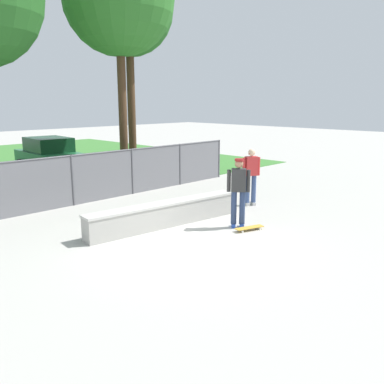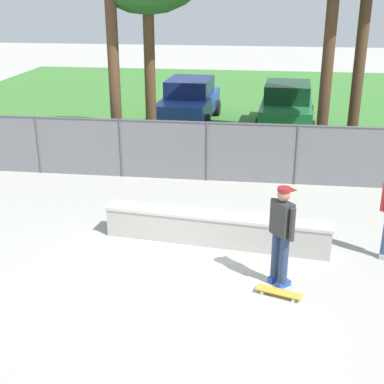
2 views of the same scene
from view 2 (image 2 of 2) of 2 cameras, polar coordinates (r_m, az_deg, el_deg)
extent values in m
plane|color=#ADAAA3|center=(9.98, -1.53, -8.55)|extent=(80.00, 80.00, 0.00)
cube|color=#3D7A33|center=(24.42, 4.17, 9.51)|extent=(26.18, 20.00, 0.02)
cube|color=#A8A59E|center=(10.88, 2.57, -4.12)|extent=(4.61, 0.99, 0.60)
cube|color=beige|center=(10.74, 2.60, -2.54)|extent=(4.66, 1.03, 0.06)
cube|color=#2647A5|center=(9.78, 8.93, -9.15)|extent=(0.27, 0.25, 0.10)
cube|color=#2647A5|center=(9.64, 9.78, -9.70)|extent=(0.27, 0.25, 0.10)
cylinder|color=navy|center=(9.53, 8.96, -6.66)|extent=(0.15, 0.15, 0.88)
cylinder|color=navy|center=(9.38, 9.83, -7.18)|extent=(0.15, 0.15, 0.88)
cube|color=#2D2D2D|center=(9.13, 9.66, -2.82)|extent=(0.41, 0.43, 0.60)
cylinder|color=#2D2D2D|center=(9.31, 8.65, -2.41)|extent=(0.10, 0.10, 0.58)
cylinder|color=#2D2D2D|center=(8.97, 10.70, -3.48)|extent=(0.10, 0.10, 0.58)
sphere|color=#9E7051|center=(8.97, 9.83, -0.31)|extent=(0.22, 0.22, 0.22)
cylinder|color=maroon|center=(8.93, 9.87, 0.29)|extent=(0.23, 0.23, 0.06)
cube|color=maroon|center=(9.02, 10.48, 0.29)|extent=(0.22, 0.23, 0.02)
cube|color=gold|center=(9.35, 9.32, -10.52)|extent=(0.82, 0.44, 0.02)
cube|color=#B2B2B7|center=(9.30, 10.94, -10.95)|extent=(0.10, 0.15, 0.02)
cube|color=#B2B2B7|center=(9.42, 7.71, -10.28)|extent=(0.10, 0.15, 0.02)
cylinder|color=silver|center=(9.25, 10.78, -11.39)|extent=(0.06, 0.05, 0.05)
cylinder|color=silver|center=(9.39, 11.07, -10.87)|extent=(0.06, 0.05, 0.05)
cylinder|color=silver|center=(9.37, 7.53, -10.71)|extent=(0.06, 0.05, 0.05)
cylinder|color=silver|center=(9.51, 7.86, -10.21)|extent=(0.06, 0.05, 0.05)
cylinder|color=#4C4C51|center=(15.46, -16.16, 4.87)|extent=(0.07, 0.07, 1.64)
cylinder|color=#4C4C51|center=(14.68, -7.64, 4.69)|extent=(0.07, 0.07, 1.64)
cylinder|color=#4C4C51|center=(14.26, 1.60, 4.37)|extent=(0.07, 0.07, 1.64)
cylinder|color=#4C4C51|center=(14.23, 11.14, 3.93)|extent=(0.07, 0.07, 1.64)
cylinder|color=#4C4C51|center=(14.06, 1.64, 7.45)|extent=(14.18, 0.05, 0.05)
cube|color=slate|center=(14.26, 1.60, 4.37)|extent=(14.18, 0.01, 1.64)
cylinder|color=#513823|center=(15.29, -8.37, 12.63)|extent=(0.32, 0.32, 5.44)
cylinder|color=#513823|center=(16.01, -4.52, 11.84)|extent=(0.32, 0.32, 4.71)
cylinder|color=#47301E|center=(15.32, 14.25, 12.14)|extent=(0.32, 0.32, 5.39)
cylinder|color=#47301E|center=(16.15, 17.46, 12.34)|extent=(0.32, 0.32, 5.44)
cube|color=#233D9E|center=(20.73, -0.33, 9.32)|extent=(2.05, 4.30, 0.70)
cube|color=navy|center=(20.75, -0.25, 11.21)|extent=(1.72, 2.19, 0.64)
cylinder|color=black|center=(19.41, 1.54, 7.42)|extent=(0.26, 0.65, 0.64)
cylinder|color=black|center=(19.77, -3.65, 7.65)|extent=(0.26, 0.65, 0.64)
cylinder|color=black|center=(21.91, 2.69, 9.01)|extent=(0.26, 0.65, 0.64)
cylinder|color=black|center=(22.24, -1.96, 9.20)|extent=(0.26, 0.65, 0.64)
cube|color=#1E6638|center=(20.08, 10.08, 8.60)|extent=(2.05, 4.30, 0.70)
cube|color=#10381E|center=(20.09, 10.22, 10.55)|extent=(1.72, 2.19, 0.64)
cylinder|color=black|center=(18.90, 12.64, 6.53)|extent=(0.26, 0.65, 0.64)
cylinder|color=black|center=(18.93, 7.16, 6.90)|extent=(0.26, 0.65, 0.64)
cylinder|color=black|center=(21.43, 12.55, 8.25)|extent=(0.26, 0.65, 0.64)
cylinder|color=black|center=(21.46, 7.70, 8.58)|extent=(0.26, 0.65, 0.64)
cube|color=beige|center=(11.09, 19.89, -6.40)|extent=(0.22, 0.28, 0.10)
cylinder|color=red|center=(10.61, 19.93, -0.47)|extent=(0.10, 0.10, 0.58)
camera|label=1|loc=(8.26, -66.61, -3.59)|focal=38.55mm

